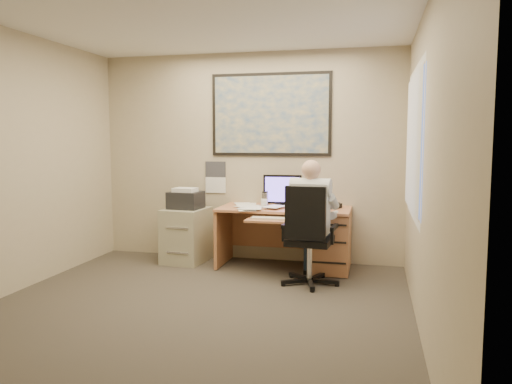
% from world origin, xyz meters
% --- Properties ---
extents(room_shell, '(4.00, 4.50, 2.70)m').
position_xyz_m(room_shell, '(0.00, 0.00, 1.35)').
color(room_shell, '#39342C').
rests_on(room_shell, ground).
extents(desk, '(1.60, 0.97, 1.13)m').
position_xyz_m(desk, '(0.87, 1.90, 0.44)').
color(desk, tan).
rests_on(desk, ground).
extents(world_map, '(1.56, 0.03, 1.06)m').
position_xyz_m(world_map, '(0.30, 2.23, 1.90)').
color(world_map, '#1E4C93').
rests_on(world_map, room_shell).
extents(wall_calendar, '(0.28, 0.01, 0.42)m').
position_xyz_m(wall_calendar, '(-0.45, 2.24, 1.08)').
color(wall_calendar, white).
rests_on(wall_calendar, room_shell).
extents(window_blinds, '(0.06, 1.40, 1.30)m').
position_xyz_m(window_blinds, '(1.97, 0.80, 1.55)').
color(window_blinds, silver).
rests_on(window_blinds, room_shell).
extents(filing_cabinet, '(0.55, 0.64, 0.97)m').
position_xyz_m(filing_cabinet, '(-0.74, 1.89, 0.41)').
color(filing_cabinet, '#A5A285').
rests_on(filing_cabinet, ground).
extents(office_chair, '(0.71, 0.71, 1.10)m').
position_xyz_m(office_chair, '(0.95, 1.20, 0.32)').
color(office_chair, black).
rests_on(office_chair, ground).
extents(person, '(0.64, 0.86, 1.36)m').
position_xyz_m(person, '(0.94, 1.28, 0.68)').
color(person, silver).
rests_on(person, office_chair).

